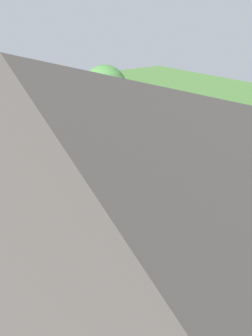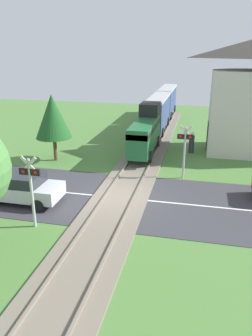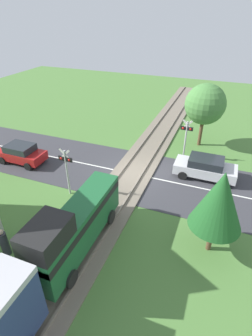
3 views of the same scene
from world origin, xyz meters
TOP-DOWN VIEW (x-y plane):
  - ground_plane at (0.00, 0.00)m, footprint 60.00×60.00m
  - road_surface at (0.00, 0.00)m, footprint 48.00×6.40m
  - track_bed at (0.00, 0.00)m, footprint 2.80×48.00m
  - car_near_crossing at (-4.72, -1.44)m, footprint 4.08×1.87m
  - car_far_side at (8.30, 1.44)m, footprint 3.60×1.79m
  - crossing_signal_west_approach at (-2.90, -3.51)m, footprint 0.90×0.18m
  - crossing_signal_east_approach at (2.90, 3.51)m, footprint 0.90×0.18m
  - pedestrian_by_station at (3.17, 8.69)m, footprint 0.38×0.38m
  - tree_roadside_hedge at (-5.73, 4.91)m, footprint 2.37×2.37m
  - tree_beyond_track at (-3.70, -6.34)m, footprint 3.19×3.19m

SIDE VIEW (x-z plane):
  - ground_plane at x=0.00m, z-range 0.00..0.00m
  - road_surface at x=0.00m, z-range 0.00..0.02m
  - track_bed at x=0.00m, z-range -0.05..0.19m
  - pedestrian_by_station at x=3.17m, z-range -0.07..1.45m
  - car_far_side at x=8.30m, z-range 0.04..1.47m
  - car_near_crossing at x=-4.72m, z-range 0.04..1.52m
  - crossing_signal_west_approach at x=-2.90m, z-range 0.44..3.59m
  - crossing_signal_east_approach at x=2.90m, z-range 0.44..3.59m
  - tree_roadside_hedge at x=-5.73m, z-range 0.78..5.22m
  - tree_beyond_track at x=-3.70m, z-range 0.95..6.07m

